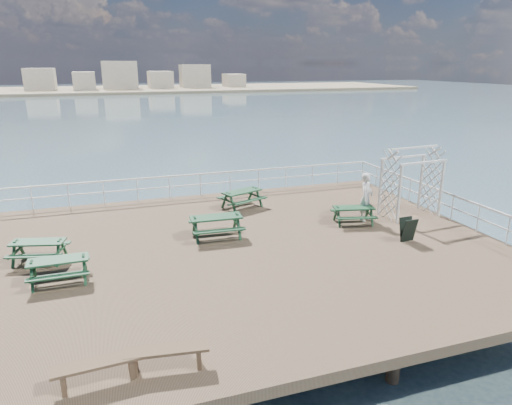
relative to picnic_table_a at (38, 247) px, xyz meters
The scene contains 13 objects.
ground 6.59m from the picnic_table_a, ahead, with size 18.00×14.00×0.30m, color brown.
sea_backdrop 134.48m from the picnic_table_a, 81.87° to the left, with size 300.00×300.00×9.20m.
railing 6.63m from the picnic_table_a, 14.25° to the left, with size 17.77×13.76×1.10m.
picnic_table_a is the anchor object (origin of this frame).
picnic_table_b 5.90m from the picnic_table_a, ahead, with size 1.93×1.58×0.90m.
picnic_table_c 8.58m from the picnic_table_a, 23.96° to the left, with size 2.15×1.95×0.85m.
picnic_table_d 1.88m from the picnic_table_a, 67.58° to the right, with size 1.67×1.34×0.81m.
picnic_table_e 11.41m from the picnic_table_a, ahead, with size 1.83×1.60×0.77m.
flat_bench_near 6.96m from the picnic_table_a, 75.40° to the right, with size 1.73×0.53×0.49m.
flat_bench_far 7.43m from the picnic_table_a, 65.16° to the right, with size 1.77×0.63×0.50m.
trellis_arbor 14.11m from the picnic_table_a, ahead, with size 2.43×1.43×2.91m.
sandwich_board 12.48m from the picnic_table_a, 10.42° to the right, with size 0.55×0.42×0.88m.
person 12.07m from the picnic_table_a, ahead, with size 0.71×0.46×1.94m, color white.
Camera 1 is at (-4.19, -14.04, 6.10)m, focal length 32.00 mm.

